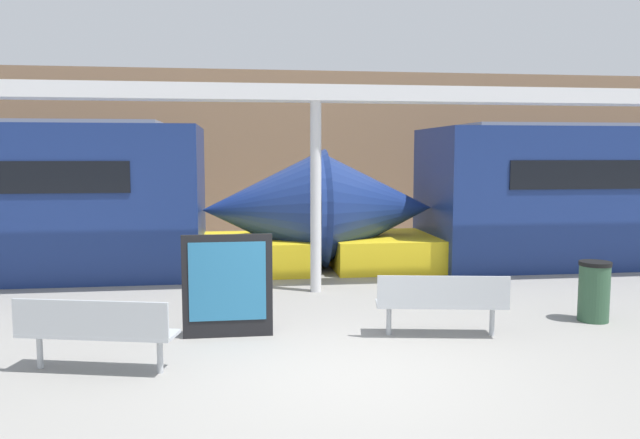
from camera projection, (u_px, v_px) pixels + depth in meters
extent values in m
plane|color=gray|center=(340.00, 374.00, 7.19)|extent=(60.00, 60.00, 0.00)
cube|color=#937051|center=(275.00, 155.00, 18.78)|extent=(56.00, 0.20, 5.00)
cone|color=navy|center=(373.00, 208.00, 13.91)|extent=(2.67, 2.64, 2.63)
cube|color=yellow|center=(384.00, 251.00, 14.04)|extent=(2.41, 2.46, 0.70)
cone|color=navy|center=(264.00, 209.00, 13.59)|extent=(2.67, 2.64, 2.63)
cube|color=yellow|center=(253.00, 253.00, 13.66)|extent=(2.41, 2.46, 0.70)
cube|color=#ADB2B7|center=(441.00, 304.00, 8.66)|extent=(1.84, 0.73, 0.04)
cube|color=#ADB2B7|center=(443.00, 291.00, 8.44)|extent=(1.77, 0.33, 0.42)
cylinder|color=#ADB2B7|center=(389.00, 320.00, 8.71)|extent=(0.07, 0.07, 0.42)
cylinder|color=#ADB2B7|center=(492.00, 321.00, 8.66)|extent=(0.07, 0.07, 0.42)
cube|color=#ADB2B7|center=(99.00, 333.00, 7.25)|extent=(1.89, 0.87, 0.04)
cube|color=#ADB2B7|center=(90.00, 319.00, 7.03)|extent=(1.79, 0.48, 0.42)
cylinder|color=#ADB2B7|center=(40.00, 351.00, 7.36)|extent=(0.07, 0.07, 0.42)
cylinder|color=#ADB2B7|center=(160.00, 355.00, 7.20)|extent=(0.07, 0.07, 0.42)
cylinder|color=#2D5138|center=(594.00, 293.00, 9.42)|extent=(0.45, 0.45, 0.85)
cylinder|color=black|center=(595.00, 264.00, 9.37)|extent=(0.47, 0.47, 0.06)
cube|color=black|center=(228.00, 286.00, 8.56)|extent=(1.23, 0.06, 1.43)
cube|color=teal|center=(227.00, 282.00, 8.51)|extent=(1.05, 0.01, 1.09)
cylinder|color=silver|center=(316.00, 198.00, 11.31)|extent=(0.20, 0.20, 3.45)
cube|color=silver|center=(316.00, 94.00, 11.11)|extent=(28.00, 0.60, 0.28)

